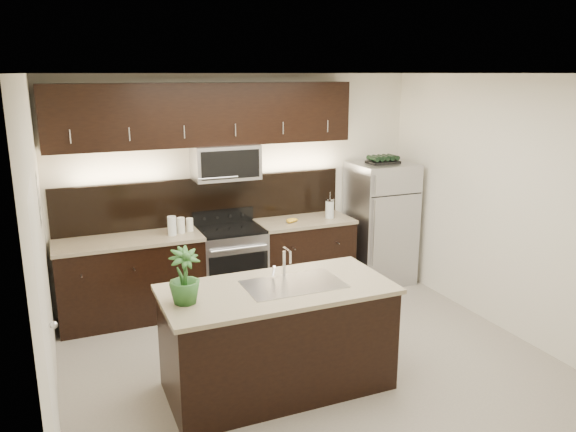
% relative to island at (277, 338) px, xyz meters
% --- Properties ---
extents(ground, '(4.50, 4.50, 0.00)m').
position_rel_island_xyz_m(ground, '(0.44, 0.29, -0.47)').
color(ground, gray).
rests_on(ground, ground).
extents(room_walls, '(4.52, 4.02, 2.71)m').
position_rel_island_xyz_m(room_walls, '(0.33, 0.25, 1.22)').
color(room_walls, beige).
rests_on(room_walls, ground).
extents(counter_run, '(3.51, 0.65, 0.94)m').
position_rel_island_xyz_m(counter_run, '(-0.01, 1.98, -0.00)').
color(counter_run, black).
rests_on(counter_run, ground).
extents(upper_fixtures, '(3.49, 0.40, 1.66)m').
position_rel_island_xyz_m(upper_fixtures, '(0.01, 2.12, 1.67)').
color(upper_fixtures, black).
rests_on(upper_fixtures, counter_run).
extents(island, '(1.96, 0.96, 0.94)m').
position_rel_island_xyz_m(island, '(0.00, 0.00, 0.00)').
color(island, black).
rests_on(island, ground).
extents(sink_faucet, '(0.84, 0.50, 0.28)m').
position_rel_island_xyz_m(sink_faucet, '(0.15, 0.01, 0.48)').
color(sink_faucet, silver).
rests_on(sink_faucet, island).
extents(refrigerator, '(0.77, 0.69, 1.59)m').
position_rel_island_xyz_m(refrigerator, '(2.22, 1.92, 0.32)').
color(refrigerator, '#B2B2B7').
rests_on(refrigerator, ground).
extents(wine_rack, '(0.39, 0.24, 0.10)m').
position_rel_island_xyz_m(wine_rack, '(2.22, 1.92, 1.16)').
color(wine_rack, black).
rests_on(wine_rack, refrigerator).
extents(plant, '(0.29, 0.29, 0.45)m').
position_rel_island_xyz_m(plant, '(-0.79, -0.03, 0.69)').
color(plant, '#275522').
rests_on(plant, island).
extents(canisters, '(0.31, 0.17, 0.22)m').
position_rel_island_xyz_m(canisters, '(-0.41, 1.96, 0.56)').
color(canisters, silver).
rests_on(canisters, counter_run).
extents(french_press, '(0.11, 0.11, 0.32)m').
position_rel_island_xyz_m(french_press, '(1.48, 1.93, 0.59)').
color(french_press, silver).
rests_on(french_press, counter_run).
extents(bananas, '(0.20, 0.18, 0.05)m').
position_rel_island_xyz_m(bananas, '(0.91, 1.90, 0.49)').
color(bananas, gold).
rests_on(bananas, counter_run).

